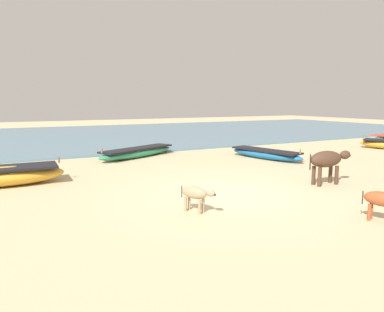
% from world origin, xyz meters
% --- Properties ---
extents(ground, '(80.00, 80.00, 0.00)m').
position_xyz_m(ground, '(0.00, 0.00, 0.00)').
color(ground, '#CCB789').
extents(sea_water, '(60.00, 20.00, 0.08)m').
position_xyz_m(sea_water, '(0.00, 18.03, 0.04)').
color(sea_water, slate).
rests_on(sea_water, ground).
extents(fishing_boat_0, '(1.61, 3.77, 0.60)m').
position_xyz_m(fishing_boat_0, '(4.69, 4.15, 0.22)').
color(fishing_boat_0, '#1E669E').
rests_on(fishing_boat_0, ground).
extents(fishing_boat_2, '(4.25, 2.64, 0.62)m').
position_xyz_m(fishing_boat_2, '(-0.10, 7.13, 0.23)').
color(fishing_boat_2, '#338C66').
rests_on(fishing_boat_2, ground).
extents(fishing_boat_3, '(3.40, 1.23, 0.77)m').
position_xyz_m(fishing_boat_3, '(-5.36, 3.81, 0.31)').
color(fishing_boat_3, gold).
rests_on(fishing_boat_3, ground).
extents(cow_adult_dark, '(1.58, 0.53, 1.02)m').
position_xyz_m(cow_adult_dark, '(3.20, -0.47, 0.73)').
color(cow_adult_dark, '#4C3323').
rests_on(cow_adult_dark, ground).
extents(calf_near_dun, '(0.58, 0.86, 0.59)m').
position_xyz_m(calf_near_dun, '(-1.55, -1.01, 0.43)').
color(calf_near_dun, tan).
rests_on(calf_near_dun, ground).
extents(calf_far_rust, '(0.55, 0.95, 0.64)m').
position_xyz_m(calf_far_rust, '(1.56, -3.38, 0.46)').
color(calf_far_rust, '#9E4C28').
rests_on(calf_far_rust, ground).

